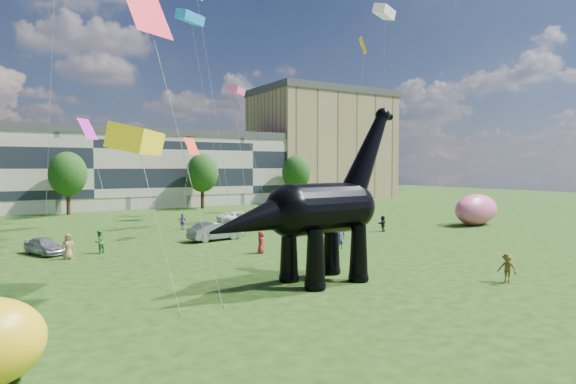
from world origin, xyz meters
TOP-DOWN VIEW (x-y plane):
  - ground at (0.00, 0.00)m, footprint 220.00×220.00m
  - terrace_row at (-8.00, 62.00)m, footprint 78.00×11.00m
  - apartment_block at (40.00, 65.00)m, footprint 28.00×18.00m
  - tree_mid_left at (-12.00, 53.00)m, footprint 5.20×5.20m
  - tree_mid_right at (8.00, 53.00)m, footprint 5.20×5.20m
  - tree_far_right at (26.00, 53.00)m, footprint 5.20×5.20m
  - dinosaur_sculpture at (-4.47, 1.93)m, footprint 13.47×4.00m
  - car_silver at (-17.42, 20.23)m, footprint 3.03×4.34m
  - car_grey at (-3.29, 20.18)m, footprint 5.32×2.60m
  - car_white at (3.93, 29.77)m, footprint 6.03×3.60m
  - car_dark at (11.76, 22.11)m, footprint 4.15×5.97m
  - gazebo_near at (13.29, 27.72)m, footprint 4.04×4.04m
  - gazebo_far at (18.88, 28.95)m, footprint 4.08×4.08m
  - inflatable_pink at (27.29, 15.44)m, footprint 7.73×4.83m
  - visitors at (-2.06, 15.01)m, footprint 55.57×34.96m
  - kites at (-1.37, 20.00)m, footprint 62.59×45.70m

SIDE VIEW (x-z plane):
  - ground at x=0.00m, z-range 0.00..0.00m
  - car_silver at x=-17.42m, z-range 0.00..1.37m
  - car_white at x=3.93m, z-range 0.00..1.57m
  - car_dark at x=11.76m, z-range 0.00..1.60m
  - car_grey at x=-3.29m, z-range 0.00..1.68m
  - visitors at x=-2.06m, z-range -0.08..1.80m
  - inflatable_pink at x=27.29m, z-range 0.00..3.60m
  - gazebo_far at x=18.88m, z-range 0.53..3.15m
  - gazebo_near at x=13.29m, z-range 0.55..3.29m
  - dinosaur_sculpture at x=-4.47m, z-range -1.34..9.63m
  - terrace_row at x=-8.00m, z-range 0.00..12.00m
  - tree_mid_left at x=-12.00m, z-range 1.57..11.01m
  - tree_mid_right at x=8.00m, z-range 1.57..11.01m
  - tree_far_right at x=26.00m, z-range 1.57..11.01m
  - apartment_block at x=40.00m, z-range 0.00..22.00m
  - kites at x=-1.37m, z-range 2.92..32.29m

